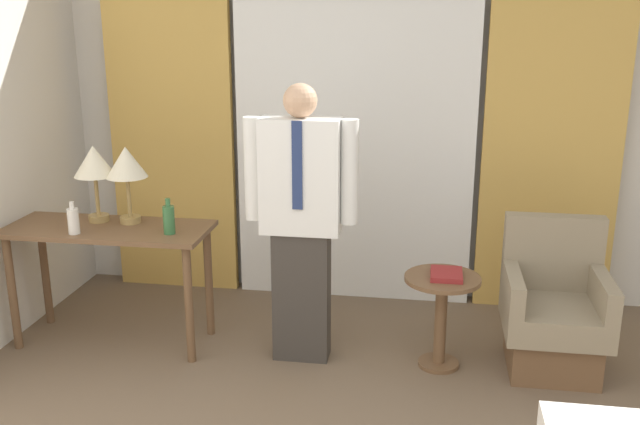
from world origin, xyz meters
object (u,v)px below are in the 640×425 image
armchair (553,315)px  side_table (441,306)px  desk (109,246)px  bottle_by_lamp (73,220)px  table_lamp_right (126,165)px  table_lamp_left (94,164)px  book (446,274)px  bottle_near_edge (169,219)px  person (301,216)px

armchair → side_table: size_ratio=1.55×
desk → bottle_by_lamp: 0.28m
table_lamp_right → side_table: size_ratio=0.85×
table_lamp_left → book: 2.18m
table_lamp_left → bottle_near_edge: size_ratio=2.22×
armchair → side_table: 0.64m
person → bottle_by_lamp: bearing=-174.2°
table_lamp_right → person: (1.08, -0.13, -0.23)m
desk → table_lamp_left: size_ratio=2.61×
side_table → bottle_near_edge: bearing=-178.0°
table_lamp_left → bottle_by_lamp: size_ratio=2.45×
person → armchair: bearing=4.0°
desk → bottle_near_edge: size_ratio=5.78×
bottle_by_lamp → book: 2.16m
armchair → book: armchair is taller
bottle_by_lamp → armchair: bearing=4.9°
person → table_lamp_right: bearing=173.3°
desk → table_lamp_left: bearing=134.4°
table_lamp_left → side_table: table_lamp_left is taller
table_lamp_left → table_lamp_right: (0.20, 0.00, 0.00)m
desk → person: (1.18, -0.02, 0.25)m
bottle_near_edge → side_table: bottle_near_edge is taller
desk → armchair: armchair is taller
person → table_lamp_left: bearing=174.4°
bottle_by_lamp → side_table: bottle_by_lamp is taller
person → side_table: bearing=0.6°
desk → person: person is taller
book → armchair: bearing=8.6°
bottle_near_edge → bottle_by_lamp: (-0.55, -0.09, -0.01)m
bottle_by_lamp → armchair: 2.81m
table_lamp_right → bottle_near_edge: size_ratio=2.22×
table_lamp_right → book: bearing=-3.6°
bottle_near_edge → bottle_by_lamp: bottle_near_edge is taller
bottle_near_edge → side_table: (1.57, 0.06, -0.46)m
table_lamp_right → side_table: table_lamp_right is taller
desk → table_lamp_right: (0.10, 0.10, 0.48)m
armchair → person: bearing=-176.0°
desk → book: 2.01m
bottle_by_lamp → desk: bearing=50.2°
desk → book: size_ratio=5.70×
desk → person: bearing=-1.0°
table_lamp_left → armchair: (2.73, -0.03, -0.78)m
bottle_near_edge → book: bearing=2.0°
person → book: bearing=0.5°
table_lamp_left → armchair: table_lamp_left is taller
person → book: 0.88m
table_lamp_left → bottle_by_lamp: 0.38m
bottle_by_lamp → bottle_near_edge: bearing=8.9°
table_lamp_left → desk: bearing=-45.6°
side_table → book: (0.02, -0.00, 0.19)m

